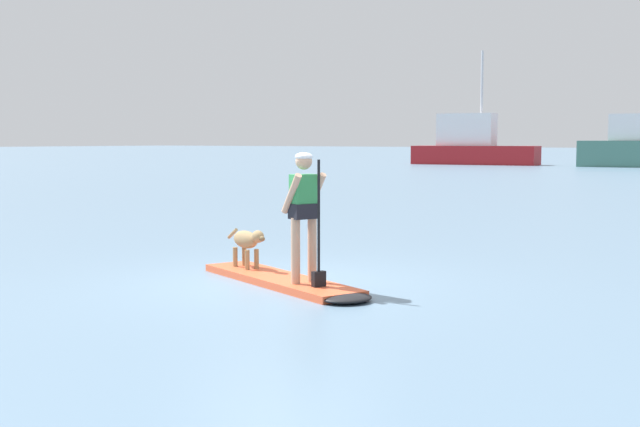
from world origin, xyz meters
TOP-DOWN VIEW (x-y plane):
  - ground_plane at (0.00, 0.00)m, footprint 400.00×400.00m
  - paddleboard at (0.21, -0.08)m, footprint 3.45×1.92m
  - person_paddler at (0.59, -0.24)m, footprint 0.68×0.59m
  - dog at (-0.85, 0.34)m, footprint 1.02×0.48m
  - moored_boat_port at (-20.53, 53.19)m, footprint 10.24×3.90m

SIDE VIEW (x-z plane):
  - ground_plane at x=0.00m, z-range 0.00..0.00m
  - paddleboard at x=0.21m, z-range 0.00..0.10m
  - dog at x=-0.85m, z-range 0.21..0.79m
  - person_paddler at x=0.59m, z-range 0.24..1.96m
  - moored_boat_port at x=-20.53m, z-range -2.99..6.03m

